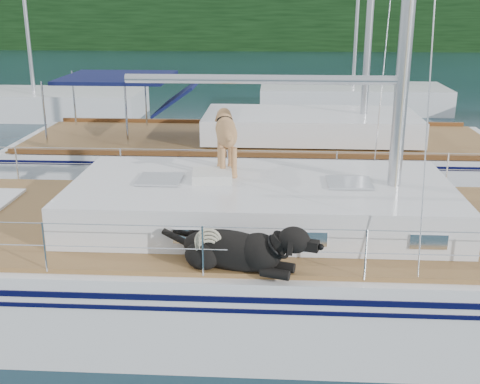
{
  "coord_description": "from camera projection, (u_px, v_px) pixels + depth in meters",
  "views": [
    {
      "loc": [
        0.98,
        -7.89,
        4.21
      ],
      "look_at": [
        0.5,
        0.2,
        1.6
      ],
      "focal_mm": 45.0,
      "sensor_mm": 36.0,
      "label": 1
    }
  ],
  "objects": [
    {
      "name": "shore_bank",
      "position": [
        265.0,
        42.0,
        52.55
      ],
      "size": [
        92.0,
        1.0,
        1.2
      ],
      "primitive_type": "cube",
      "color": "#595147",
      "rests_on": "ground"
    },
    {
      "name": "bg_boat_west",
      "position": [
        35.0,
        104.0,
        22.46
      ],
      "size": [
        8.0,
        3.0,
        11.65
      ],
      "color": "white",
      "rests_on": "ground"
    },
    {
      "name": "ground",
      "position": [
        205.0,
        299.0,
        8.84
      ],
      "size": [
        120.0,
        120.0,
        0.0
      ],
      "primitive_type": "plane",
      "color": "black",
      "rests_on": "ground"
    },
    {
      "name": "tree_line",
      "position": [
        266.0,
        14.0,
        50.67
      ],
      "size": [
        90.0,
        3.0,
        6.0
      ],
      "primitive_type": "cube",
      "color": "black",
      "rests_on": "ground"
    },
    {
      "name": "bg_boat_center",
      "position": [
        352.0,
        99.0,
        23.68
      ],
      "size": [
        7.2,
        3.0,
        11.65
      ],
      "color": "white",
      "rests_on": "ground"
    },
    {
      "name": "neighbor_sailboat",
      "position": [
        262.0,
        159.0,
        14.07
      ],
      "size": [
        11.0,
        3.5,
        13.3
      ],
      "color": "white",
      "rests_on": "ground"
    },
    {
      "name": "main_sailboat",
      "position": [
        211.0,
        257.0,
        8.62
      ],
      "size": [
        12.0,
        3.94,
        14.01
      ],
      "color": "white",
      "rests_on": "ground"
    }
  ]
}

